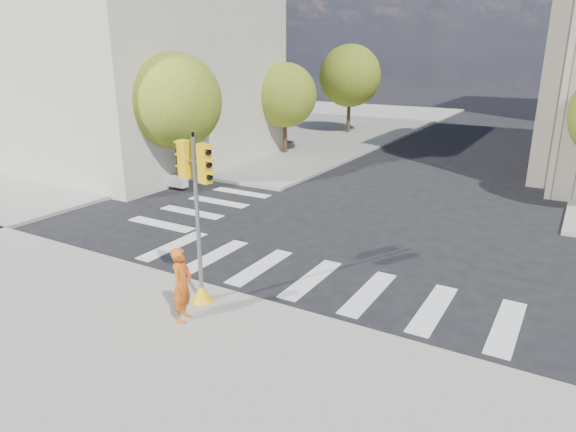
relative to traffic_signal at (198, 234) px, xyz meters
The scene contains 9 objects.
ground 5.62m from the traffic_signal, 69.69° to the left, with size 160.00×160.00×0.00m, color black.
sidewalk_far_left 35.92m from the traffic_signal, 120.46° to the left, with size 28.00×40.00×0.15m, color gray.
classical_building 22.73m from the traffic_signal, 144.62° to the left, with size 19.00×15.00×12.70m.
tree_lw_near 12.63m from the traffic_signal, 134.25° to the left, with size 4.40×4.40×6.41m.
tree_lw_mid 20.88m from the traffic_signal, 114.66° to the left, with size 4.00×4.00×5.77m.
tree_lw_far 30.29m from the traffic_signal, 106.71° to the left, with size 4.80×4.80×6.95m.
traffic_signal is the anchor object (origin of this frame).
photographer 1.39m from the traffic_signal, 75.79° to the right, with size 0.69×0.45×1.88m, color #D25613.
planter_wall 14.29m from the traffic_signal, 141.99° to the left, with size 6.00×0.40×0.50m, color silver.
Camera 1 is at (6.29, -14.28, 6.45)m, focal length 32.00 mm.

